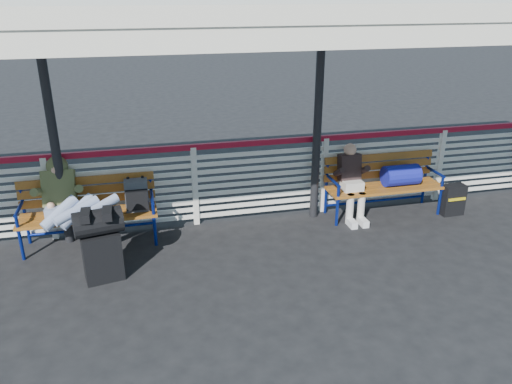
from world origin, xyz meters
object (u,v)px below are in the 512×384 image
object	(u,v)px
luggage_stack	(101,242)
traveler_man	(72,205)
suitcase_side	(453,200)
bench_right	(391,177)
companion_person	(352,181)
bench_left	(102,203)

from	to	relation	value
luggage_stack	traveler_man	bearing A→B (deg)	106.60
luggage_stack	traveler_man	world-z (taller)	traveler_man
suitcase_side	luggage_stack	bearing A→B (deg)	-173.81
luggage_stack	bench_right	xyz separation A→B (m)	(4.27, 0.99, 0.09)
companion_person	suitcase_side	world-z (taller)	companion_person
luggage_stack	bench_right	world-z (taller)	bench_right
bench_left	suitcase_side	size ratio (longest dim) A/B	3.71
bench_left	traveler_man	bearing A→B (deg)	-132.20
bench_left	traveler_man	distance (m)	0.51
companion_person	bench_right	bearing A→B (deg)	3.61
luggage_stack	traveler_man	size ratio (longest dim) A/B	0.59
companion_person	luggage_stack	bearing A→B (deg)	-165.27
luggage_stack	bench_right	size ratio (longest dim) A/B	0.51
bench_right	traveler_man	distance (m)	4.63
bench_left	companion_person	size ratio (longest dim) A/B	1.57
bench_right	traveler_man	bearing A→B (deg)	-175.80
luggage_stack	bench_left	size ratio (longest dim) A/B	0.51
bench_right	suitcase_side	xyz separation A→B (m)	(0.93, -0.30, -0.34)
bench_right	luggage_stack	bearing A→B (deg)	-166.95
bench_left	suitcase_side	world-z (taller)	bench_left
luggage_stack	bench_right	bearing A→B (deg)	1.45
bench_right	companion_person	world-z (taller)	companion_person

